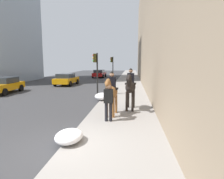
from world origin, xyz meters
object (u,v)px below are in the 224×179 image
pedestrian_greeting (108,100)px  traffic_light_far_curb (112,65)px  car_near_lane (4,85)px  mounted_horse_far (130,86)px  car_mid_lane (99,73)px  car_far_lane (66,79)px  traffic_light_near_curb (96,67)px  mounted_horse_near (111,92)px

pedestrian_greeting → traffic_light_far_curb: (18.11, 1.66, 1.29)m
car_near_lane → traffic_light_far_curb: traffic_light_far_curb is taller
mounted_horse_far → pedestrian_greeting: mounted_horse_far is taller
car_mid_lane → car_near_lane: bearing=165.6°
mounted_horse_far → pedestrian_greeting: 2.50m
car_near_lane → traffic_light_far_curb: size_ratio=1.22×
car_far_lane → mounted_horse_far: bearing=-145.7°
car_near_lane → pedestrian_greeting: bearing=51.0°
traffic_light_near_curb → traffic_light_far_curb: bearing=-1.0°
car_far_lane → traffic_light_far_curb: bearing=-53.4°
mounted_horse_near → car_near_lane: 12.47m
mounted_horse_far → traffic_light_near_curb: bearing=-145.1°
pedestrian_greeting → traffic_light_far_curb: bearing=5.8°
mounted_horse_far → car_near_lane: 12.66m
pedestrian_greeting → car_far_lane: size_ratio=0.39×
car_near_lane → car_far_lane: (6.63, -3.52, 0.01)m
mounted_horse_near → mounted_horse_far: mounted_horse_far is taller
car_near_lane → traffic_light_near_curb: bearing=83.0°
mounted_horse_near → mounted_horse_far: bearing=148.2°
pedestrian_greeting → traffic_light_far_curb: traffic_light_far_curb is taller
pedestrian_greeting → mounted_horse_near: bearing=-0.8°
mounted_horse_near → traffic_light_far_curb: bearing=-170.1°
car_near_lane → car_mid_lane: same height
pedestrian_greeting → traffic_light_near_curb: traffic_light_near_curb is taller
car_mid_lane → traffic_light_near_curb: (-19.46, -3.03, 1.62)m
pedestrian_greeting → car_near_lane: size_ratio=0.40×
traffic_light_far_curb → car_near_lane: bearing=139.7°
pedestrian_greeting → car_mid_lane: bearing=11.0°
car_mid_lane → mounted_horse_near: bearing=-167.0°
mounted_horse_far → car_near_lane: (5.47, 11.40, -0.70)m
mounted_horse_far → traffic_light_near_curb: 5.63m
mounted_horse_far → car_mid_lane: size_ratio=0.51×
pedestrian_greeting → traffic_light_near_curb: (7.07, 1.86, 1.28)m
mounted_horse_near → pedestrian_greeting: (-1.00, 0.02, -0.23)m
car_near_lane → car_far_lane: 7.51m
mounted_horse_near → car_near_lane: bearing=-118.5°
pedestrian_greeting → car_mid_lane: size_ratio=0.37×
car_near_lane → car_mid_lane: 19.59m
pedestrian_greeting → car_far_lane: pedestrian_greeting is taller
mounted_horse_far → car_near_lane: bearing=-111.2°
pedestrian_greeting → traffic_light_near_curb: bearing=15.3°
mounted_horse_near → traffic_light_far_curb: size_ratio=0.63×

